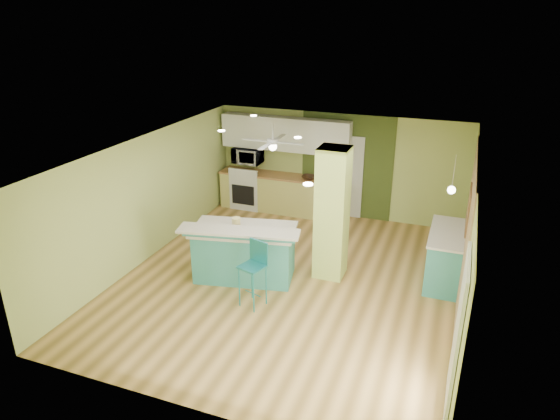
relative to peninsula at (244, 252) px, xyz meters
The scene contains 23 objects.
floor 1.00m from the peninsula, 11.98° to the left, with size 6.00×7.00×0.01m, color olive.
ceiling 2.15m from the peninsula, 11.98° to the left, with size 6.00×7.00×0.01m, color white.
wall_back 3.84m from the peninsula, 77.34° to the left, with size 6.00×0.01×2.50m, color #B4C469.
wall_front 3.51m from the peninsula, 76.06° to the right, with size 6.00×0.01×2.50m, color #B4C469.
wall_left 2.30m from the peninsula, behind, with size 0.01×7.00×2.50m, color #B4C469.
wall_right 3.90m from the peninsula, ahead, with size 0.01×7.00×2.50m, color #B4C469.
wood_panel 3.96m from the peninsula, 11.49° to the left, with size 0.02×3.40×2.50m, color #947454.
olive_accent 3.87m from the peninsula, 74.34° to the left, with size 2.20×0.02×2.50m, color #425321.
interior_door 3.81m from the peninsula, 74.23° to the left, with size 0.82×0.05×2.00m, color silver.
french_door 4.38m from the peninsula, 29.23° to the right, with size 0.04×1.08×2.10m, color silver.
column 1.78m from the peninsula, 24.58° to the left, with size 0.55×0.55×2.50m, color #BCD563.
kitchen_run 3.41m from the peninsula, 97.98° to the left, with size 3.25×0.63×0.94m.
stove 3.66m from the peninsula, 112.92° to the left, with size 0.76×0.66×1.08m.
upper_cabinets 3.80m from the peninsula, 97.71° to the left, with size 3.20×0.34×0.80m, color white.
microwave 3.75m from the peninsula, 112.86° to the left, with size 0.70×0.48×0.39m, color white.
ceiling_fan 2.68m from the peninsula, 97.16° to the left, with size 1.41×1.41×0.61m.
pendant_lamp 3.84m from the peninsula, 14.91° to the left, with size 0.14×0.14×0.69m.
wall_decor 4.05m from the peninsula, 14.43° to the left, with size 0.03×0.90×0.70m, color brown.
peninsula is the anchor object (origin of this frame).
bar_stool 0.98m from the peninsula, 54.00° to the right, with size 0.48×0.48×1.16m.
side_counter 3.73m from the peninsula, 18.81° to the left, with size 0.65×1.53×0.99m.
fruit_bowl 3.37m from the peninsula, 86.65° to the left, with size 0.34×0.34×0.08m, color #322014.
canister 0.58m from the peninsula, 157.48° to the left, with size 0.16×0.16×0.16m, color yellow.
Camera 1 is at (2.74, -7.73, 4.73)m, focal length 32.00 mm.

